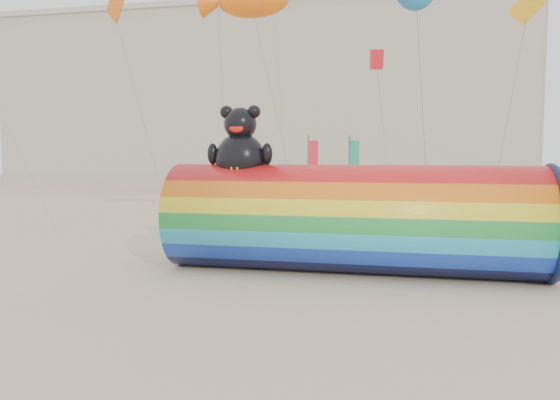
% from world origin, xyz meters
% --- Properties ---
extents(ground, '(160.00, 160.00, 0.00)m').
position_xyz_m(ground, '(0.00, 0.00, 0.00)').
color(ground, '#CCB58C').
rests_on(ground, ground).
extents(hotel_building, '(60.40, 15.40, 20.60)m').
position_xyz_m(hotel_building, '(-12.00, 45.95, 10.31)').
color(hotel_building, '#B7AD99').
rests_on(hotel_building, ground).
extents(windsock_assembly, '(12.86, 3.92, 5.93)m').
position_xyz_m(windsock_assembly, '(3.27, 0.67, 1.97)').
color(windsock_assembly, red).
rests_on(windsock_assembly, ground).
extents(kite_handler, '(0.58, 0.38, 1.56)m').
position_xyz_m(kite_handler, '(8.37, 3.88, 0.78)').
color(kite_handler, slate).
rests_on(kite_handler, ground).
extents(fabric_bundle, '(2.62, 1.35, 0.41)m').
position_xyz_m(fabric_bundle, '(8.65, 1.97, 0.17)').
color(fabric_bundle, '#34090E').
rests_on(fabric_bundle, ground).
extents(festival_banners, '(6.80, 2.54, 5.20)m').
position_xyz_m(festival_banners, '(-0.86, 14.27, 2.64)').
color(festival_banners, '#59595E').
rests_on(festival_banners, ground).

